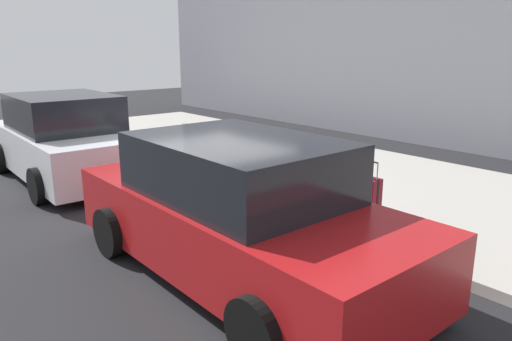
% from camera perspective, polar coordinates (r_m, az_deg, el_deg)
% --- Properties ---
extents(ground_plane, '(40.00, 40.00, 0.00)m').
position_cam_1_polar(ground_plane, '(9.09, -5.68, -2.40)').
color(ground_plane, black).
extents(sidewalk_curb, '(18.00, 5.00, 0.14)m').
position_cam_1_polar(sidewalk_curb, '(10.64, 5.41, 0.51)').
color(sidewalk_curb, '#ADA89E').
rests_on(sidewalk_curb, ground_plane).
extents(suitcase_maroon_0, '(0.40, 0.24, 0.93)m').
position_cam_1_polar(suitcase_maroon_0, '(7.18, 12.86, -3.37)').
color(suitcase_maroon_0, maroon).
rests_on(suitcase_maroon_0, sidewalk_curb).
extents(suitcase_silver_1, '(0.38, 0.21, 0.84)m').
position_cam_1_polar(suitcase_silver_1, '(7.52, 9.82, -2.94)').
color(suitcase_silver_1, '#9EA0A8').
rests_on(suitcase_silver_1, sidewalk_curb).
extents(suitcase_red_2, '(0.50, 0.27, 0.79)m').
position_cam_1_polar(suitcase_red_2, '(7.87, 6.67, -2.01)').
color(suitcase_red_2, red).
rests_on(suitcase_red_2, sidewalk_curb).
extents(suitcase_teal_3, '(0.36, 0.24, 0.63)m').
position_cam_1_polar(suitcase_teal_3, '(8.19, 3.60, -1.13)').
color(suitcase_teal_3, '#0F606B').
rests_on(suitcase_teal_3, sidewalk_curb).
extents(suitcase_black_4, '(0.38, 0.20, 0.81)m').
position_cam_1_polar(suitcase_black_4, '(8.54, 1.33, -0.54)').
color(suitcase_black_4, black).
rests_on(suitcase_black_4, sidewalk_curb).
extents(suitcase_olive_5, '(0.39, 0.22, 0.99)m').
position_cam_1_polar(suitcase_olive_5, '(8.94, -0.41, 0.76)').
color(suitcase_olive_5, '#59601E').
rests_on(suitcase_olive_5, sidewalk_curb).
extents(suitcase_navy_6, '(0.44, 0.23, 0.63)m').
position_cam_1_polar(suitcase_navy_6, '(9.35, -2.68, 0.86)').
color(suitcase_navy_6, navy).
rests_on(suitcase_navy_6, sidewalk_curb).
extents(fire_hydrant, '(0.39, 0.21, 0.85)m').
position_cam_1_polar(fire_hydrant, '(9.88, -5.29, 2.50)').
color(fire_hydrant, red).
rests_on(fire_hydrant, sidewalk_curb).
extents(bollard_post, '(0.15, 0.15, 0.90)m').
position_cam_1_polar(bollard_post, '(10.38, -8.23, 3.02)').
color(bollard_post, brown).
rests_on(bollard_post, sidewalk_curb).
extents(parked_car_red_0, '(4.70, 2.14, 1.64)m').
position_cam_1_polar(parked_car_red_0, '(5.61, -2.11, -4.93)').
color(parked_car_red_0, '#AD1619').
rests_on(parked_car_red_0, ground_plane).
extents(parked_car_white_1, '(4.40, 2.20, 1.70)m').
position_cam_1_polar(parked_car_white_1, '(10.45, -21.56, 3.35)').
color(parked_car_white_1, silver).
rests_on(parked_car_white_1, ground_plane).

